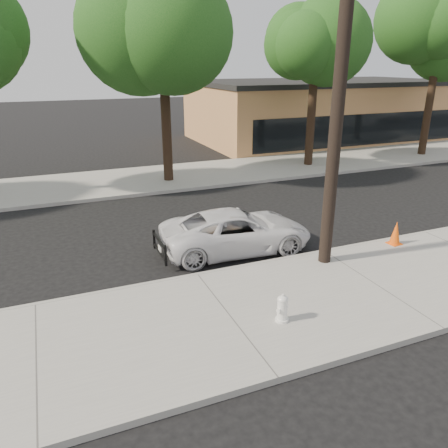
{
  "coord_description": "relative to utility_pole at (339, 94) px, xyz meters",
  "views": [
    {
      "loc": [
        -3.32,
        -11.99,
        5.45
      ],
      "look_at": [
        1.24,
        -0.97,
        1.0
      ],
      "focal_mm": 35.0,
      "sensor_mm": 36.0,
      "label": 1
    }
  ],
  "objects": [
    {
      "name": "building_main",
      "position": [
        12.4,
        18.7,
        -2.7
      ],
      "size": [
        18.0,
        10.0,
        4.0
      ],
      "primitive_type": "cube",
      "color": "tan",
      "rests_on": "ground"
    },
    {
      "name": "curb_near",
      "position": [
        -3.6,
        0.6,
        -4.62
      ],
      "size": [
        90.0,
        0.12,
        0.16
      ],
      "primitive_type": "cube",
      "color": "#9E9B93",
      "rests_on": "ground"
    },
    {
      "name": "tree_e",
      "position": [
        14.61,
        10.44,
        2.0
      ],
      "size": [
        4.8,
        4.65,
        9.25
      ],
      "color": "black",
      "rests_on": "far_sidewalk"
    },
    {
      "name": "utility_pole",
      "position": [
        0.0,
        0.0,
        0.0
      ],
      "size": [
        1.4,
        0.34,
        9.0
      ],
      "color": "black",
      "rests_on": "near_sidewalk"
    },
    {
      "name": "near_sidewalk",
      "position": [
        -3.6,
        -1.6,
        -4.62
      ],
      "size": [
        90.0,
        4.4,
        0.15
      ],
      "primitive_type": "cube",
      "color": "gray",
      "rests_on": "ground"
    },
    {
      "name": "ground",
      "position": [
        -3.6,
        2.7,
        -4.7
      ],
      "size": [
        120.0,
        120.0,
        0.0
      ],
      "primitive_type": "plane",
      "color": "black",
      "rests_on": "ground"
    },
    {
      "name": "traffic_cone",
      "position": [
        2.72,
        0.2,
        -4.19
      ],
      "size": [
        0.4,
        0.4,
        0.73
      ],
      "rotation": [
        0.0,
        0.0,
        0.07
      ],
      "color": "#FF5A0D",
      "rests_on": "near_sidewalk"
    },
    {
      "name": "police_cruiser",
      "position": [
        -1.87,
        1.93,
        -4.06
      ],
      "size": [
        4.7,
        2.41,
        1.27
      ],
      "primitive_type": "imported",
      "rotation": [
        0.0,
        0.0,
        1.5
      ],
      "color": "white",
      "rests_on": "ground"
    },
    {
      "name": "tree_d",
      "position": [
        6.6,
        10.65,
        1.67
      ],
      "size": [
        4.5,
        4.35,
        8.75
      ],
      "color": "black",
      "rests_on": "far_sidewalk"
    },
    {
      "name": "tree_c",
      "position": [
        -1.38,
        10.34,
        2.21
      ],
      "size": [
        4.96,
        4.8,
        9.55
      ],
      "color": "black",
      "rests_on": "far_sidewalk"
    },
    {
      "name": "fire_hydrant",
      "position": [
        -2.63,
        -2.22,
        -4.25
      ],
      "size": [
        0.33,
        0.29,
        0.61
      ],
      "rotation": [
        0.0,
        0.0,
        0.42
      ],
      "color": "white",
      "rests_on": "near_sidewalk"
    },
    {
      "name": "far_sidewalk",
      "position": [
        -3.6,
        11.2,
        -4.62
      ],
      "size": [
        90.0,
        5.0,
        0.15
      ],
      "primitive_type": "cube",
      "color": "gray",
      "rests_on": "ground"
    }
  ]
}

